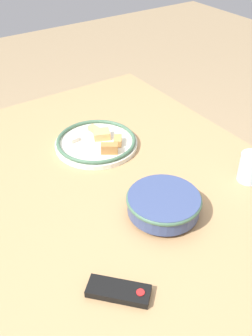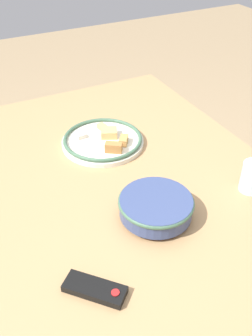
% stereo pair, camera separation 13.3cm
% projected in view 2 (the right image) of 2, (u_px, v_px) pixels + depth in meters
% --- Properties ---
extents(ground_plane, '(8.00, 8.00, 0.00)m').
position_uv_depth(ground_plane, '(123.00, 315.00, 1.78)').
color(ground_plane, '#9E8460').
extents(dining_table, '(1.50, 1.08, 0.76)m').
position_uv_depth(dining_table, '(122.00, 200.00, 1.36)').
color(dining_table, tan).
rests_on(dining_table, ground_plane).
extents(noodle_bowl, '(0.23, 0.23, 0.07)m').
position_uv_depth(noodle_bowl, '(156.00, 206.00, 1.17)').
color(noodle_bowl, '#384775').
rests_on(noodle_bowl, dining_table).
extents(food_plate, '(0.31, 0.31, 0.05)m').
position_uv_depth(food_plate, '(103.00, 140.00, 1.51)').
color(food_plate, silver).
rests_on(food_plate, dining_table).
extents(tv_remote, '(0.16, 0.15, 0.02)m').
position_uv_depth(tv_remote, '(95.00, 289.00, 0.97)').
color(tv_remote, black).
rests_on(tv_remote, dining_table).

